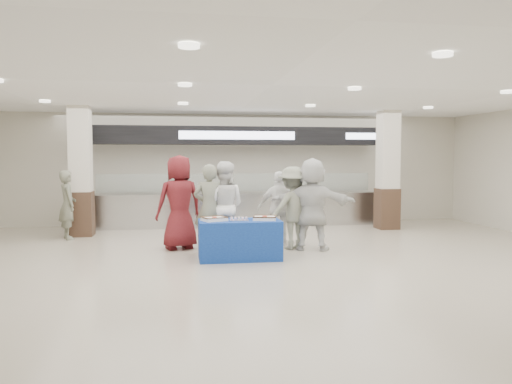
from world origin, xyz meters
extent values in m
plane|color=#BEB6A2|center=(0.00, 0.00, 0.00)|extent=(14.00, 14.00, 0.00)
cube|color=#B5B7BC|center=(0.00, 5.40, 0.45)|extent=(8.00, 0.80, 0.90)
cube|color=#B5B7BC|center=(0.00, 5.40, 0.92)|extent=(8.00, 0.85, 0.04)
cube|color=white|center=(0.00, 5.10, 1.25)|extent=(7.60, 0.02, 0.50)
cube|color=black|center=(0.00, 5.40, 2.55)|extent=(8.40, 0.70, 0.50)
cube|color=white|center=(0.00, 5.04, 2.55)|extent=(3.20, 0.03, 0.22)
cube|color=white|center=(3.80, 5.04, 2.55)|extent=(1.40, 0.03, 0.18)
cube|color=#372419|center=(-4.00, 4.20, 0.55)|extent=(0.55, 0.55, 1.10)
cube|color=silver|center=(-4.00, 4.20, 2.15)|extent=(0.50, 0.50, 2.10)
cube|color=#372419|center=(4.00, 4.20, 0.55)|extent=(0.55, 0.55, 1.10)
cube|color=silver|center=(4.00, 4.20, 2.15)|extent=(0.50, 0.50, 2.10)
cube|color=#153C96|center=(-0.48, 0.76, 0.38)|extent=(1.55, 0.79, 0.75)
cube|color=white|center=(-0.96, 0.73, 0.78)|extent=(0.51, 0.46, 0.07)
cube|color=#4C2E15|center=(-0.96, 0.73, 0.83)|extent=(0.51, 0.46, 0.02)
cylinder|color=red|center=(-0.96, 0.73, 0.82)|extent=(0.12, 0.12, 0.01)
cube|color=white|center=(0.00, 0.72, 0.78)|extent=(0.49, 0.42, 0.07)
cube|color=#4C2E15|center=(0.00, 0.72, 0.83)|extent=(0.49, 0.42, 0.02)
cylinder|color=red|center=(0.00, 0.72, 0.82)|extent=(0.11, 0.11, 0.01)
cube|color=#AAAAAF|center=(-0.49, 0.74, 0.76)|extent=(0.37, 0.29, 0.01)
imported|color=maroon|center=(-1.61, 2.01, 1.00)|extent=(1.13, 0.91, 2.00)
imported|color=slate|center=(-1.00, 1.53, 0.91)|extent=(0.75, 0.58, 1.81)
imported|color=white|center=(-0.71, 1.66, 0.93)|extent=(1.06, 0.92, 1.86)
imported|color=white|center=(0.59, 2.16, 0.82)|extent=(1.03, 0.60, 1.64)
imported|color=slate|center=(0.77, 1.65, 0.88)|extent=(1.29, 1.00, 1.75)
imported|color=silver|center=(1.14, 1.47, 0.97)|extent=(1.88, 1.08, 1.93)
imported|color=slate|center=(-4.23, 3.71, 0.82)|extent=(0.60, 0.71, 1.64)
camera|label=1|loc=(-1.64, -8.62, 1.95)|focal=35.00mm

